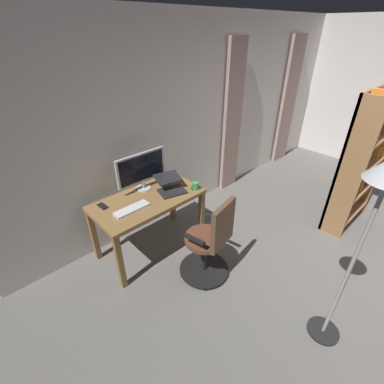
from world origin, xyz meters
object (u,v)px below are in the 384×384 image
at_px(cell_phone_face_up, 103,206).
at_px(bookshelf, 359,162).
at_px(desk, 148,206).
at_px(computer_keyboard, 132,209).
at_px(laptop, 170,186).
at_px(computer_monitor, 141,169).
at_px(mug_coffee, 195,186).
at_px(office_chair, 210,244).
at_px(floor_lamp, 379,201).
at_px(computer_mouse, 170,179).

xyz_separation_m(cell_phone_face_up, bookshelf, (-2.80, 1.58, 0.18)).
relative_size(desk, cell_phone_face_up, 8.73).
bearing_deg(computer_keyboard, laptop, -176.76).
height_order(computer_monitor, computer_keyboard, computer_monitor).
relative_size(desk, computer_monitor, 1.97).
distance_m(desk, computer_keyboard, 0.29).
bearing_deg(mug_coffee, cell_phone_face_up, -23.38).
height_order(office_chair, mug_coffee, office_chair).
relative_size(office_chair, floor_lamp, 0.57).
bearing_deg(desk, computer_keyboard, 17.19).
relative_size(office_chair, mug_coffee, 8.18).
height_order(desk, office_chair, office_chair).
xyz_separation_m(computer_keyboard, mug_coffee, (-0.79, 0.15, 0.04)).
relative_size(desk, floor_lamp, 0.71).
bearing_deg(computer_keyboard, mug_coffee, 168.96).
bearing_deg(laptop, bookshelf, 161.68).
xyz_separation_m(desk, floor_lamp, (-0.48, 2.00, 0.82)).
distance_m(mug_coffee, floor_lamp, 1.89).
distance_m(computer_monitor, computer_mouse, 0.44).
xyz_separation_m(laptop, floor_lamp, (-0.18, 1.96, 0.66)).
bearing_deg(laptop, office_chair, 97.39).
height_order(office_chair, computer_monitor, computer_monitor).
relative_size(laptop, bookshelf, 0.23).
bearing_deg(bookshelf, computer_monitor, -35.40).
relative_size(office_chair, computer_keyboard, 2.58).
relative_size(computer_keyboard, floor_lamp, 0.22).
xyz_separation_m(desk, computer_monitor, (-0.09, -0.21, 0.37)).
xyz_separation_m(computer_keyboard, laptop, (-0.56, -0.03, 0.05)).
xyz_separation_m(computer_keyboard, cell_phone_face_up, (0.20, -0.27, -0.01)).
height_order(office_chair, bookshelf, bookshelf).
height_order(computer_keyboard, bookshelf, bookshelf).
distance_m(desk, cell_phone_face_up, 0.51).
xyz_separation_m(office_chair, floor_lamp, (-0.28, 1.20, 1.00)).
height_order(computer_keyboard, cell_phone_face_up, computer_keyboard).
relative_size(computer_monitor, mug_coffee, 5.19).
relative_size(computer_monitor, computer_mouse, 6.37).
bearing_deg(floor_lamp, office_chair, -76.96).
xyz_separation_m(computer_keyboard, bookshelf, (-2.61, 1.31, 0.17)).
distance_m(laptop, mug_coffee, 0.29).
xyz_separation_m(mug_coffee, bookshelf, (-1.82, 1.16, 0.13)).
bearing_deg(desk, laptop, 171.03).
relative_size(computer_keyboard, computer_mouse, 3.90).
bearing_deg(cell_phone_face_up, computer_monitor, -179.91).
relative_size(office_chair, computer_mouse, 10.05).
relative_size(bookshelf, floor_lamp, 1.04).
bearing_deg(mug_coffee, bookshelf, 147.52).
height_order(office_chair, floor_lamp, floor_lamp).
relative_size(desk, computer_keyboard, 3.22).
height_order(office_chair, computer_mouse, office_chair).
bearing_deg(laptop, desk, 5.96).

